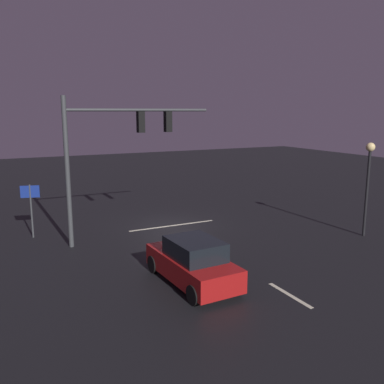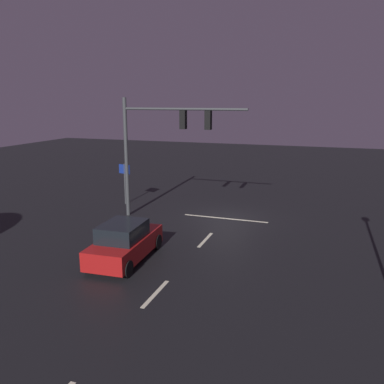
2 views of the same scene
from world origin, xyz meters
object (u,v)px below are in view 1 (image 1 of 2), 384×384
at_px(traffic_signal_assembly, 115,142).
at_px(route_sign, 31,200).
at_px(street_lamp_left_kerb, 369,171).
at_px(car_approaching, 193,262).

bearing_deg(traffic_signal_assembly, route_sign, -32.30).
distance_m(traffic_signal_assembly, street_lamp_left_kerb, 12.46).
relative_size(car_approaching, route_sign, 1.65).
xyz_separation_m(car_approaching, route_sign, (4.61, -8.62, 1.14)).
distance_m(traffic_signal_assembly, route_sign, 5.20).
bearing_deg(route_sign, car_approaching, 118.15).
bearing_deg(car_approaching, route_sign, -61.85).
relative_size(traffic_signal_assembly, street_lamp_left_kerb, 1.53).
bearing_deg(car_approaching, traffic_signal_assembly, -81.50).
distance_m(street_lamp_left_kerb, route_sign, 16.74).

